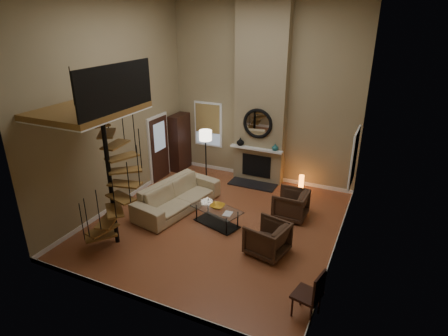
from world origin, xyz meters
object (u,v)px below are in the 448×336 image
at_px(sofa, 177,196).
at_px(armchair_near, 293,205).
at_px(accent_lamp, 301,183).
at_px(armchair_far, 270,240).
at_px(coffee_table, 217,214).
at_px(hutch, 180,142).
at_px(side_chair, 312,293).
at_px(floor_lamp, 206,139).

height_order(sofa, armchair_near, sofa).
bearing_deg(armchair_near, accent_lamp, -172.47).
distance_m(sofa, accent_lamp, 3.83).
relative_size(armchair_far, coffee_table, 0.60).
bearing_deg(hutch, armchair_near, -20.79).
bearing_deg(side_chair, armchair_near, 110.06).
distance_m(armchair_far, coffee_table, 1.78).
xyz_separation_m(hutch, coffee_table, (2.82, -2.90, -0.67)).
xyz_separation_m(sofa, side_chair, (4.28, -2.50, 0.13)).
height_order(floor_lamp, side_chair, floor_lamp).
bearing_deg(sofa, coffee_table, -92.05).
relative_size(hutch, side_chair, 1.99).
distance_m(armchair_near, floor_lamp, 3.55).
bearing_deg(accent_lamp, sofa, -138.00).
bearing_deg(floor_lamp, sofa, -85.78).
bearing_deg(sofa, side_chair, -109.66).
bearing_deg(hutch, floor_lamp, -24.08).
xyz_separation_m(sofa, accent_lamp, (2.84, 2.56, -0.15)).
bearing_deg(sofa, accent_lamp, -37.39).
bearing_deg(hutch, armchair_far, -38.43).
bearing_deg(armchair_far, coffee_table, -99.21).
bearing_deg(hutch, coffee_table, -45.86).
height_order(coffee_table, side_chair, side_chair).
bearing_deg(floor_lamp, hutch, 155.92).
bearing_deg(armchair_far, accent_lamp, -165.13).
relative_size(hutch, armchair_far, 2.28).
relative_size(floor_lamp, side_chair, 1.73).
bearing_deg(accent_lamp, armchair_near, -82.93).
height_order(armchair_near, coffee_table, armchair_near).
bearing_deg(armchair_far, side_chair, 51.44).
xyz_separation_m(hutch, floor_lamp, (1.31, -0.59, 0.46)).
xyz_separation_m(armchair_near, accent_lamp, (-0.21, 1.67, -0.10)).
relative_size(hutch, accent_lamp, 3.63).
xyz_separation_m(armchair_near, side_chair, (1.24, -3.39, 0.17)).
distance_m(armchair_near, accent_lamp, 1.69).
bearing_deg(floor_lamp, armchair_near, -19.39).
bearing_deg(accent_lamp, hutch, 179.44).
relative_size(hutch, floor_lamp, 1.15).
xyz_separation_m(sofa, coffee_table, (1.36, -0.30, -0.11)).
distance_m(hutch, coffee_table, 4.10).
height_order(hutch, accent_lamp, hutch).
distance_m(armchair_near, coffee_table, 2.07).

